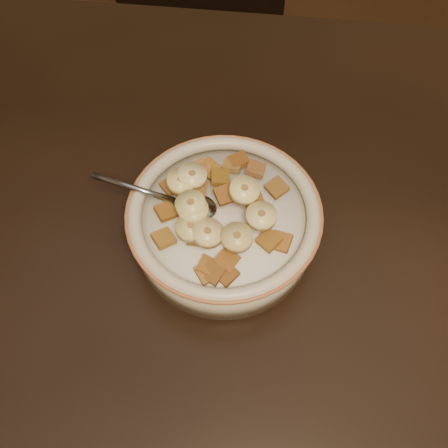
# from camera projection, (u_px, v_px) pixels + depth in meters

# --- Properties ---
(floor) EXTENTS (4.00, 4.50, 0.10)m
(floor) POSITION_uv_depth(u_px,v_px,m) (191.00, 409.00, 1.24)
(floor) COLOR #422816
(floor) RESTS_ON ground
(table) EXTENTS (1.41, 0.92, 0.04)m
(table) POSITION_uv_depth(u_px,v_px,m) (153.00, 276.00, 0.57)
(table) COLOR black
(table) RESTS_ON floor
(chair) EXTENTS (0.38, 0.38, 0.84)m
(chair) POSITION_uv_depth(u_px,v_px,m) (193.00, 98.00, 1.13)
(chair) COLOR black
(chair) RESTS_ON floor
(cereal_bowl) EXTENTS (0.20, 0.20, 0.05)m
(cereal_bowl) POSITION_uv_depth(u_px,v_px,m) (224.00, 227.00, 0.55)
(cereal_bowl) COLOR #B0A596
(cereal_bowl) RESTS_ON table
(milk) EXTENTS (0.16, 0.16, 0.00)m
(milk) POSITION_uv_depth(u_px,v_px,m) (224.00, 216.00, 0.53)
(milk) COLOR silver
(milk) RESTS_ON cereal_bowl
(spoon) EXTENTS (0.05, 0.04, 0.01)m
(spoon) POSITION_uv_depth(u_px,v_px,m) (195.00, 207.00, 0.53)
(spoon) COLOR gray
(spoon) RESTS_ON cereal_bowl
(cereal_square_0) EXTENTS (0.03, 0.03, 0.01)m
(cereal_square_0) POSITION_uv_depth(u_px,v_px,m) (164.00, 238.00, 0.50)
(cereal_square_0) COLOR #99661E
(cereal_square_0) RESTS_ON milk
(cereal_square_1) EXTENTS (0.03, 0.03, 0.01)m
(cereal_square_1) POSITION_uv_depth(u_px,v_px,m) (239.00, 160.00, 0.56)
(cereal_square_1) COLOR brown
(cereal_square_1) RESTS_ON milk
(cereal_square_2) EXTENTS (0.03, 0.03, 0.01)m
(cereal_square_2) POSITION_uv_depth(u_px,v_px,m) (207.00, 272.00, 0.49)
(cereal_square_2) COLOR brown
(cereal_square_2) RESTS_ON milk
(cereal_square_3) EXTENTS (0.02, 0.02, 0.01)m
(cereal_square_3) POSITION_uv_depth(u_px,v_px,m) (220.00, 177.00, 0.54)
(cereal_square_3) COLOR brown
(cereal_square_3) RESTS_ON milk
(cereal_square_4) EXTENTS (0.03, 0.03, 0.01)m
(cereal_square_4) POSITION_uv_depth(u_px,v_px,m) (269.00, 240.00, 0.50)
(cereal_square_4) COLOR brown
(cereal_square_4) RESTS_ON milk
(cereal_square_5) EXTENTS (0.03, 0.03, 0.01)m
(cereal_square_5) POSITION_uv_depth(u_px,v_px,m) (254.00, 202.00, 0.52)
(cereal_square_5) COLOR #986220
(cereal_square_5) RESTS_ON milk
(cereal_square_6) EXTENTS (0.03, 0.03, 0.01)m
(cereal_square_6) POSITION_uv_depth(u_px,v_px,m) (212.00, 273.00, 0.49)
(cereal_square_6) COLOR brown
(cereal_square_6) RESTS_ON milk
(cereal_square_7) EXTENTS (0.02, 0.02, 0.01)m
(cereal_square_7) POSITION_uv_depth(u_px,v_px,m) (198.00, 236.00, 0.50)
(cereal_square_7) COLOR brown
(cereal_square_7) RESTS_ON milk
(cereal_square_8) EXTENTS (0.03, 0.03, 0.01)m
(cereal_square_8) POSITION_uv_depth(u_px,v_px,m) (227.00, 260.00, 0.49)
(cereal_square_8) COLOR brown
(cereal_square_8) RESTS_ON milk
(cereal_square_9) EXTENTS (0.03, 0.03, 0.01)m
(cereal_square_9) POSITION_uv_depth(u_px,v_px,m) (236.00, 193.00, 0.52)
(cereal_square_9) COLOR olive
(cereal_square_9) RESTS_ON milk
(cereal_square_10) EXTENTS (0.03, 0.03, 0.01)m
(cereal_square_10) POSITION_uv_depth(u_px,v_px,m) (209.00, 168.00, 0.55)
(cereal_square_10) COLOR brown
(cereal_square_10) RESTS_ON milk
(cereal_square_11) EXTENTS (0.03, 0.03, 0.01)m
(cereal_square_11) POSITION_uv_depth(u_px,v_px,m) (172.00, 185.00, 0.54)
(cereal_square_11) COLOR brown
(cereal_square_11) RESTS_ON milk
(cereal_square_12) EXTENTS (0.02, 0.02, 0.01)m
(cereal_square_12) POSITION_uv_depth(u_px,v_px,m) (197.00, 234.00, 0.50)
(cereal_square_12) COLOR olive
(cereal_square_12) RESTS_ON milk
(cereal_square_13) EXTENTS (0.02, 0.02, 0.01)m
(cereal_square_13) POSITION_uv_depth(u_px,v_px,m) (233.00, 165.00, 0.56)
(cereal_square_13) COLOR brown
(cereal_square_13) RESTS_ON milk
(cereal_square_14) EXTENTS (0.03, 0.03, 0.01)m
(cereal_square_14) POSITION_uv_depth(u_px,v_px,m) (201.00, 168.00, 0.55)
(cereal_square_14) COLOR #976028
(cereal_square_14) RESTS_ON milk
(cereal_square_15) EXTENTS (0.02, 0.03, 0.01)m
(cereal_square_15) POSITION_uv_depth(u_px,v_px,m) (193.00, 210.00, 0.51)
(cereal_square_15) COLOR #9C5C2F
(cereal_square_15) RESTS_ON milk
(cereal_square_16) EXTENTS (0.02, 0.02, 0.01)m
(cereal_square_16) POSITION_uv_depth(u_px,v_px,m) (198.00, 188.00, 0.53)
(cereal_square_16) COLOR brown
(cereal_square_16) RESTS_ON milk
(cereal_square_17) EXTENTS (0.02, 0.02, 0.01)m
(cereal_square_17) POSITION_uv_depth(u_px,v_px,m) (208.00, 267.00, 0.49)
(cereal_square_17) COLOR olive
(cereal_square_17) RESTS_ON milk
(cereal_square_18) EXTENTS (0.02, 0.02, 0.01)m
(cereal_square_18) POSITION_uv_depth(u_px,v_px,m) (256.00, 169.00, 0.55)
(cereal_square_18) COLOR brown
(cereal_square_18) RESTS_ON milk
(cereal_square_19) EXTENTS (0.02, 0.02, 0.01)m
(cereal_square_19) POSITION_uv_depth(u_px,v_px,m) (179.00, 185.00, 0.54)
(cereal_square_19) COLOR brown
(cereal_square_19) RESTS_ON milk
(cereal_square_20) EXTENTS (0.03, 0.03, 0.01)m
(cereal_square_20) POSITION_uv_depth(u_px,v_px,m) (226.00, 274.00, 0.49)
(cereal_square_20) COLOR brown
(cereal_square_20) RESTS_ON milk
(cereal_square_21) EXTENTS (0.03, 0.03, 0.01)m
(cereal_square_21) POSITION_uv_depth(u_px,v_px,m) (166.00, 211.00, 0.52)
(cereal_square_21) COLOR brown
(cereal_square_21) RESTS_ON milk
(cereal_square_22) EXTENTS (0.03, 0.03, 0.01)m
(cereal_square_22) POSITION_uv_depth(u_px,v_px,m) (262.00, 218.00, 0.51)
(cereal_square_22) COLOR #965B25
(cereal_square_22) RESTS_ON milk
(cereal_square_23) EXTENTS (0.03, 0.03, 0.01)m
(cereal_square_23) POSITION_uv_depth(u_px,v_px,m) (277.00, 188.00, 0.54)
(cereal_square_23) COLOR brown
(cereal_square_23) RESTS_ON milk
(cereal_square_24) EXTENTS (0.03, 0.03, 0.01)m
(cereal_square_24) POSITION_uv_depth(u_px,v_px,m) (281.00, 242.00, 0.50)
(cereal_square_24) COLOR brown
(cereal_square_24) RESTS_ON milk
(cereal_square_25) EXTENTS (0.03, 0.03, 0.01)m
(cereal_square_25) POSITION_uv_depth(u_px,v_px,m) (225.00, 195.00, 0.51)
(cereal_square_25) COLOR brown
(cereal_square_25) RESTS_ON milk
(banana_slice_0) EXTENTS (0.04, 0.04, 0.01)m
(banana_slice_0) POSITION_uv_depth(u_px,v_px,m) (208.00, 233.00, 0.49)
(banana_slice_0) COLOR #DEBF75
(banana_slice_0) RESTS_ON milk
(banana_slice_1) EXTENTS (0.04, 0.04, 0.02)m
(banana_slice_1) POSITION_uv_depth(u_px,v_px,m) (181.00, 182.00, 0.52)
(banana_slice_1) COLOR #EBD683
(banana_slice_1) RESTS_ON milk
(banana_slice_2) EXTENTS (0.04, 0.04, 0.02)m
(banana_slice_2) POSITION_uv_depth(u_px,v_px,m) (245.00, 190.00, 0.50)
(banana_slice_2) COLOR #FCE89C
(banana_slice_2) RESTS_ON milk
(banana_slice_3) EXTENTS (0.04, 0.04, 0.01)m
(banana_slice_3) POSITION_uv_depth(u_px,v_px,m) (191.00, 227.00, 0.49)
(banana_slice_3) COLOR #D2C16D
(banana_slice_3) RESTS_ON milk
(banana_slice_4) EXTENTS (0.03, 0.03, 0.01)m
(banana_slice_4) POSITION_uv_depth(u_px,v_px,m) (191.00, 205.00, 0.50)
(banana_slice_4) COLOR #E6DB72
(banana_slice_4) RESTS_ON milk
(banana_slice_5) EXTENTS (0.03, 0.03, 0.01)m
(banana_slice_5) POSITION_uv_depth(u_px,v_px,m) (261.00, 216.00, 0.49)
(banana_slice_5) COLOR #E2D280
(banana_slice_5) RESTS_ON milk
(banana_slice_6) EXTENTS (0.04, 0.04, 0.01)m
(banana_slice_6) POSITION_uv_depth(u_px,v_px,m) (193.00, 210.00, 0.50)
(banana_slice_6) COLOR #CBC06C
(banana_slice_6) RESTS_ON milk
(banana_slice_7) EXTENTS (0.04, 0.04, 0.01)m
(banana_slice_7) POSITION_uv_depth(u_px,v_px,m) (192.00, 176.00, 0.53)
(banana_slice_7) COLOR beige
(banana_slice_7) RESTS_ON milk
(banana_slice_8) EXTENTS (0.03, 0.03, 0.01)m
(banana_slice_8) POSITION_uv_depth(u_px,v_px,m) (237.00, 237.00, 0.48)
(banana_slice_8) COLOR #D8BF6F
(banana_slice_8) RESTS_ON milk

